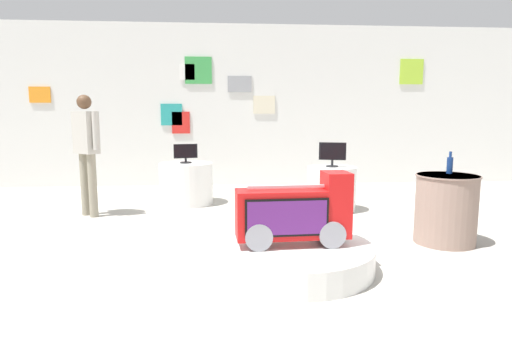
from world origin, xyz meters
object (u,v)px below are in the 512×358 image
Objects in this scene: tv_on_center_rear at (185,153)px; display_pedestal_center_rear at (186,183)px; main_display_pedestal at (292,257)px; display_pedestal_left_rear at (332,189)px; side_table_round at (446,209)px; tv_on_left_rear at (333,153)px; shopper_browsing_near_truck at (86,146)px; bottle_on_side_table at (450,165)px; novelty_firetruck_tv at (295,216)px.

display_pedestal_center_rear is at bearing 75.53° from tv_on_center_rear.
display_pedestal_left_rear reaches higher than main_display_pedestal.
main_display_pedestal is at bearing -159.20° from side_table_round.
tv_on_left_rear is 2.04m from side_table_round.
display_pedestal_left_rear is 0.93× the size of side_table_round.
display_pedestal_center_rear is at bearing 162.66° from tv_on_left_rear.
display_pedestal_left_rear is at bearing 68.02° from main_display_pedestal.
shopper_browsing_near_truck is at bearing -149.48° from display_pedestal_center_rear.
bottle_on_side_table is (3.19, -2.38, 0.55)m from display_pedestal_center_rear.
tv_on_left_rear is 1.92m from bottle_on_side_table.
novelty_firetruck_tv is 3.45m from display_pedestal_center_rear.
shopper_browsing_near_truck is at bearing -178.66° from display_pedestal_left_rear.
tv_on_left_rear reaches higher than novelty_firetruck_tv.
shopper_browsing_near_truck is (-2.59, 2.43, 0.50)m from novelty_firetruck_tv.
display_pedestal_center_rear is 0.50× the size of shopper_browsing_near_truck.
tv_on_left_rear is 1.57× the size of bottle_on_side_table.
display_pedestal_left_rear is at bearing 106.77° from tv_on_left_rear.
bottle_on_side_table reaches higher than side_table_round.
tv_on_left_rear reaches higher than tv_on_center_rear.
novelty_firetruck_tv is 1.46× the size of display_pedestal_left_rear.
shopper_browsing_near_truck is at bearing -178.72° from tv_on_left_rear.
tv_on_center_rear reaches higher than main_display_pedestal.
shopper_browsing_near_truck reaches higher than display_pedestal_left_rear.
display_pedestal_center_rear is 3.43× the size of bottle_on_side_table.
bottle_on_side_table reaches higher than novelty_firetruck_tv.
main_display_pedestal is at bearing 164.25° from novelty_firetruck_tv.
novelty_firetruck_tv is 3.58m from shopper_browsing_near_truck.
display_pedestal_left_rear is (1.01, 2.51, 0.22)m from main_display_pedestal.
shopper_browsing_near_truck reaches higher than novelty_firetruck_tv.
tv_on_center_rear is (-2.25, 0.70, -0.04)m from tv_on_left_rear.
tv_on_center_rear is 4.01m from side_table_round.
main_display_pedestal is at bearing -112.03° from tv_on_left_rear.
main_display_pedestal is 3.51m from tv_on_center_rear.
tv_on_center_rear is (-1.24, 3.20, 0.72)m from main_display_pedestal.
bottle_on_side_table is at bearing 23.39° from novelty_firetruck_tv.
novelty_firetruck_tv is at bearing -68.61° from display_pedestal_center_rear.
novelty_firetruck_tv is 2.13m from bottle_on_side_table.
side_table_round is (3.11, -2.49, -0.44)m from tv_on_center_rear.
shopper_browsing_near_truck reaches higher than tv_on_left_rear.
shopper_browsing_near_truck is at bearing 160.55° from bottle_on_side_table.
tv_on_left_rear reaches higher than bottle_on_side_table.
shopper_browsing_near_truck reaches higher than bottle_on_side_table.
side_table_round is at bearing -123.05° from bottle_on_side_table.
main_display_pedestal is 0.88× the size of shopper_browsing_near_truck.
tv_on_center_rear is (-1.26, 3.21, 0.32)m from novelty_firetruck_tv.
shopper_browsing_near_truck reaches higher than side_table_round.
display_pedestal_left_rear is 2.41m from tv_on_center_rear.
side_table_round is at bearing -38.74° from display_pedestal_center_rear.
tv_on_left_rear is 2.42m from display_pedestal_center_rear.
novelty_firetruck_tv is 1.23× the size of display_pedestal_center_rear.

